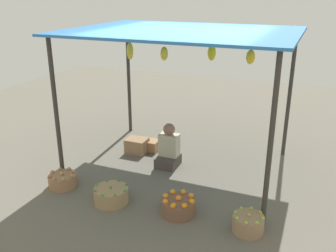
{
  "coord_description": "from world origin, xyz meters",
  "views": [
    {
      "loc": [
        2.08,
        -5.66,
        2.98
      ],
      "look_at": [
        0.0,
        -0.59,
        0.95
      ],
      "focal_mm": 39.99,
      "sensor_mm": 36.0,
      "label": 1
    }
  ],
  "objects_px": {
    "wooden_crate_stacked_rear": "(137,146)",
    "basket_limes": "(248,224)",
    "basket_potatoes": "(63,180)",
    "vendor_person": "(169,150)",
    "basket_green_chilies": "(111,195)",
    "wooden_crate_near_vendor": "(148,145)",
    "basket_oranges": "(178,206)"
  },
  "relations": [
    {
      "from": "basket_potatoes",
      "to": "wooden_crate_near_vendor",
      "type": "relative_size",
      "value": 1.02
    },
    {
      "from": "basket_limes",
      "to": "vendor_person",
      "type": "bearing_deg",
      "value": 140.09
    },
    {
      "from": "wooden_crate_near_vendor",
      "to": "basket_limes",
      "type": "bearing_deg",
      "value": -38.98
    },
    {
      "from": "basket_potatoes",
      "to": "basket_limes",
      "type": "xyz_separation_m",
      "value": [
        2.96,
        -0.06,
        0.01
      ]
    },
    {
      "from": "vendor_person",
      "to": "wooden_crate_near_vendor",
      "type": "bearing_deg",
      "value": 143.66
    },
    {
      "from": "basket_limes",
      "to": "wooden_crate_stacked_rear",
      "type": "relative_size",
      "value": 1.05
    },
    {
      "from": "basket_limes",
      "to": "wooden_crate_stacked_rear",
      "type": "height_order",
      "value": "wooden_crate_stacked_rear"
    },
    {
      "from": "basket_potatoes",
      "to": "basket_green_chilies",
      "type": "height_order",
      "value": "basket_green_chilies"
    },
    {
      "from": "vendor_person",
      "to": "basket_green_chilies",
      "type": "distance_m",
      "value": 1.51
    },
    {
      "from": "basket_potatoes",
      "to": "wooden_crate_near_vendor",
      "type": "xyz_separation_m",
      "value": [
        0.64,
        1.82,
        -0.0
      ]
    },
    {
      "from": "basket_limes",
      "to": "wooden_crate_stacked_rear",
      "type": "distance_m",
      "value": 2.98
    },
    {
      "from": "vendor_person",
      "to": "basket_green_chilies",
      "type": "height_order",
      "value": "vendor_person"
    },
    {
      "from": "vendor_person",
      "to": "basket_oranges",
      "type": "distance_m",
      "value": 1.55
    },
    {
      "from": "vendor_person",
      "to": "basket_green_chilies",
      "type": "relative_size",
      "value": 1.53
    },
    {
      "from": "basket_potatoes",
      "to": "wooden_crate_stacked_rear",
      "type": "distance_m",
      "value": 1.7
    },
    {
      "from": "vendor_person",
      "to": "basket_oranges",
      "type": "height_order",
      "value": "vendor_person"
    },
    {
      "from": "basket_oranges",
      "to": "basket_potatoes",
      "type": "bearing_deg",
      "value": 179.47
    },
    {
      "from": "basket_green_chilies",
      "to": "vendor_person",
      "type": "bearing_deg",
      "value": 77.86
    },
    {
      "from": "basket_green_chilies",
      "to": "wooden_crate_near_vendor",
      "type": "bearing_deg",
      "value": 99.34
    },
    {
      "from": "basket_oranges",
      "to": "wooden_crate_stacked_rear",
      "type": "xyz_separation_m",
      "value": [
        -1.48,
        1.65,
        0.02
      ]
    },
    {
      "from": "vendor_person",
      "to": "wooden_crate_near_vendor",
      "type": "distance_m",
      "value": 0.81
    },
    {
      "from": "basket_oranges",
      "to": "wooden_crate_stacked_rear",
      "type": "relative_size",
      "value": 1.24
    },
    {
      "from": "wooden_crate_stacked_rear",
      "to": "wooden_crate_near_vendor",
      "type": "bearing_deg",
      "value": 54.08
    },
    {
      "from": "basket_oranges",
      "to": "basket_limes",
      "type": "relative_size",
      "value": 1.19
    },
    {
      "from": "basket_potatoes",
      "to": "wooden_crate_stacked_rear",
      "type": "height_order",
      "value": "wooden_crate_stacked_rear"
    },
    {
      "from": "vendor_person",
      "to": "basket_green_chilies",
      "type": "bearing_deg",
      "value": -102.14
    },
    {
      "from": "wooden_crate_stacked_rear",
      "to": "basket_limes",
      "type": "bearing_deg",
      "value": -34.44
    },
    {
      "from": "basket_green_chilies",
      "to": "wooden_crate_stacked_rear",
      "type": "xyz_separation_m",
      "value": [
        -0.46,
        1.74,
        0.02
      ]
    },
    {
      "from": "basket_green_chilies",
      "to": "basket_potatoes",
      "type": "bearing_deg",
      "value": 173.36
    },
    {
      "from": "basket_potatoes",
      "to": "basket_green_chilies",
      "type": "xyz_separation_m",
      "value": [
        0.96,
        -0.11,
        0.01
      ]
    },
    {
      "from": "basket_green_chilies",
      "to": "wooden_crate_near_vendor",
      "type": "xyz_separation_m",
      "value": [
        -0.32,
        1.93,
        -0.01
      ]
    },
    {
      "from": "basket_oranges",
      "to": "wooden_crate_stacked_rear",
      "type": "bearing_deg",
      "value": 131.94
    }
  ]
}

